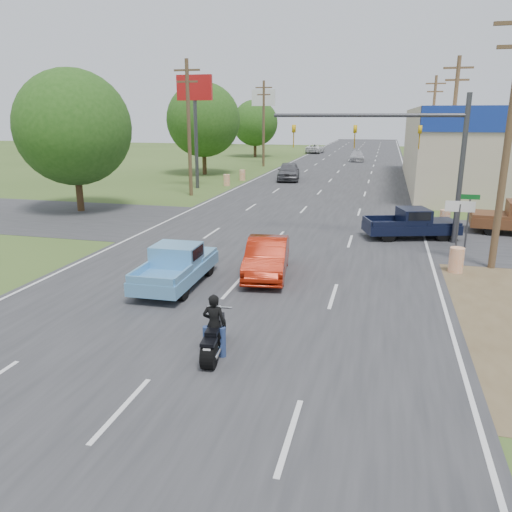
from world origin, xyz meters
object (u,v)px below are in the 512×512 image
(rider, at_px, (214,328))
(distant_car_grey, at_px, (289,171))
(motorcycle, at_px, (214,340))
(blue_pickup, at_px, (177,265))
(distant_car_silver, at_px, (357,156))
(distant_car_white, at_px, (315,149))
(navy_pickup, at_px, (413,223))
(red_convertible, at_px, (267,258))

(rider, xyz_separation_m, distant_car_grey, (-5.02, 36.29, 0.06))
(motorcycle, relative_size, blue_pickup, 0.47)
(blue_pickup, relative_size, distant_car_silver, 0.99)
(rider, distance_m, distant_car_grey, 36.64)
(distant_car_white, bearing_deg, motorcycle, 98.16)
(distant_car_grey, relative_size, distant_car_white, 0.93)
(rider, distance_m, distant_car_white, 73.73)
(navy_pickup, height_order, distant_car_grey, distant_car_grey)
(motorcycle, distance_m, distant_car_white, 73.79)
(navy_pickup, relative_size, distant_car_silver, 1.05)
(distant_car_grey, bearing_deg, distant_car_white, 85.86)
(distant_car_silver, height_order, distant_car_white, distant_car_white)
(motorcycle, relative_size, distant_car_white, 0.40)
(blue_pickup, bearing_deg, distant_car_grey, 92.01)
(red_convertible, bearing_deg, blue_pickup, -155.01)
(red_convertible, height_order, blue_pickup, blue_pickup)
(red_convertible, distance_m, distant_car_white, 66.81)
(blue_pickup, bearing_deg, distant_car_white, 92.33)
(navy_pickup, xyz_separation_m, distant_car_grey, (-10.51, 21.55, 0.09))
(red_convertible, bearing_deg, rider, -95.86)
(rider, relative_size, blue_pickup, 0.34)
(red_convertible, height_order, rider, rider)
(rider, bearing_deg, motorcycle, 90.00)
(navy_pickup, bearing_deg, rider, -37.84)
(blue_pickup, relative_size, navy_pickup, 0.94)
(distant_car_grey, xyz_separation_m, distant_car_silver, (5.09, 23.18, -0.18))
(distant_car_grey, height_order, distant_car_white, distant_car_grey)
(rider, relative_size, distant_car_white, 0.30)
(rider, xyz_separation_m, distant_car_silver, (0.06, 59.48, -0.12))
(motorcycle, xyz_separation_m, navy_pickup, (5.48, 14.80, 0.28))
(red_convertible, xyz_separation_m, distant_car_grey, (-4.77, 29.35, 0.14))
(distant_car_white, bearing_deg, navy_pickup, 104.83)
(red_convertible, relative_size, rider, 2.72)
(motorcycle, height_order, distant_car_grey, distant_car_grey)
(rider, relative_size, distant_car_grey, 0.32)
(distant_car_white, bearing_deg, red_convertible, 98.56)
(navy_pickup, distance_m, distant_car_white, 60.04)
(rider, bearing_deg, distant_car_white, -90.67)
(motorcycle, relative_size, navy_pickup, 0.44)
(navy_pickup, bearing_deg, motorcycle, -37.75)
(navy_pickup, distance_m, distant_car_grey, 23.97)
(red_convertible, relative_size, navy_pickup, 0.88)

